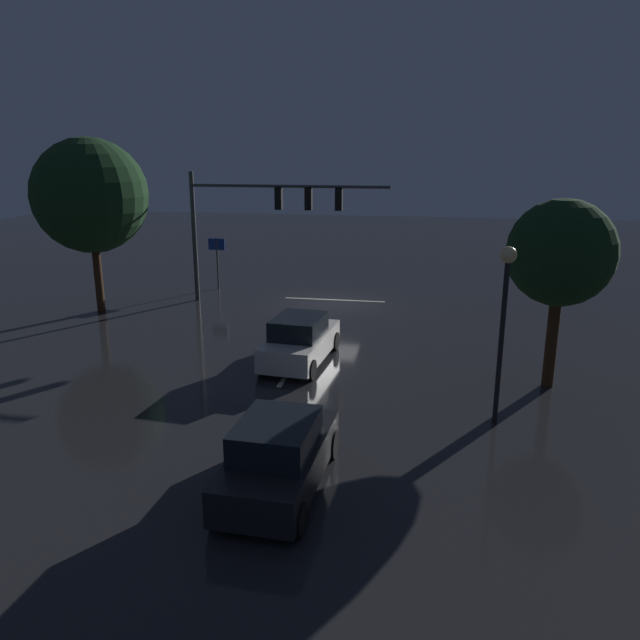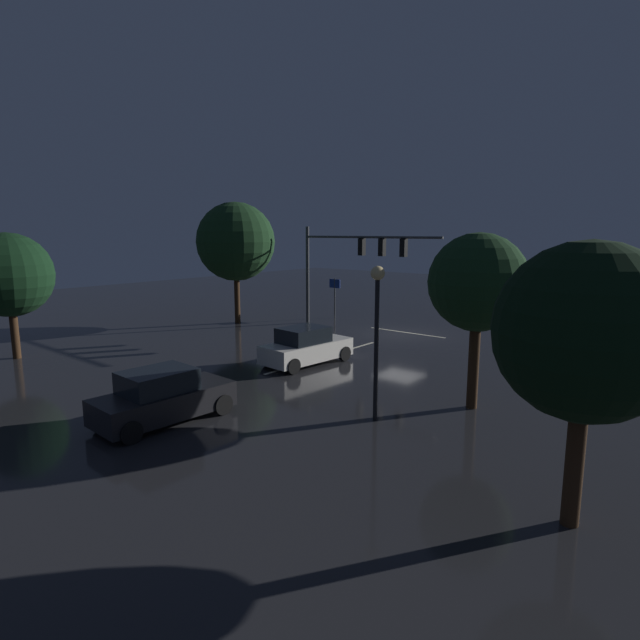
# 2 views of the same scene
# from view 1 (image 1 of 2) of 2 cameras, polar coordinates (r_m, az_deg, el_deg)

# --- Properties ---
(ground_plane) EXTENTS (80.00, 80.00, 0.00)m
(ground_plane) POSITION_cam_1_polar(r_m,az_deg,el_deg) (29.97, 1.17, 1.58)
(ground_plane) COLOR #232326
(traffic_signal_assembly) EXTENTS (9.51, 0.47, 6.23)m
(traffic_signal_assembly) POSITION_cam_1_polar(r_m,az_deg,el_deg) (29.34, -5.10, 10.14)
(traffic_signal_assembly) COLOR #383A3D
(traffic_signal_assembly) RESTS_ON ground_plane
(lane_dash_far) EXTENTS (0.16, 2.20, 0.01)m
(lane_dash_far) POSITION_cam_1_polar(r_m,az_deg,el_deg) (26.16, -0.18, -0.52)
(lane_dash_far) COLOR beige
(lane_dash_far) RESTS_ON ground_plane
(lane_dash_mid) EXTENTS (0.16, 2.20, 0.01)m
(lane_dash_mid) POSITION_cam_1_polar(r_m,az_deg,el_deg) (20.59, -3.14, -5.12)
(lane_dash_mid) COLOR beige
(lane_dash_mid) RESTS_ON ground_plane
(lane_dash_near) EXTENTS (0.16, 2.20, 0.01)m
(lane_dash_near) POSITION_cam_1_polar(r_m,az_deg,el_deg) (15.33, -8.33, -12.95)
(lane_dash_near) COLOR beige
(lane_dash_near) RESTS_ON ground_plane
(stop_bar) EXTENTS (5.00, 0.16, 0.01)m
(stop_bar) POSITION_cam_1_polar(r_m,az_deg,el_deg) (30.61, 1.36, 1.89)
(stop_bar) COLOR beige
(stop_bar) RESTS_ON ground_plane
(car_approaching) EXTENTS (2.25, 4.50, 1.70)m
(car_approaching) POSITION_cam_1_polar(r_m,az_deg,el_deg) (21.54, -1.86, -1.91)
(car_approaching) COLOR silver
(car_approaching) RESTS_ON ground_plane
(car_distant) EXTENTS (2.09, 4.44, 1.70)m
(car_distant) POSITION_cam_1_polar(r_m,az_deg,el_deg) (13.83, -3.82, -12.45)
(car_distant) COLOR black
(car_distant) RESTS_ON ground_plane
(street_lamp_left_kerb) EXTENTS (0.44, 0.44, 4.89)m
(street_lamp_left_kerb) POSITION_cam_1_polar(r_m,az_deg,el_deg) (16.76, 16.72, 1.65)
(street_lamp_left_kerb) COLOR black
(street_lamp_left_kerb) RESTS_ON ground_plane
(route_sign) EXTENTS (0.90, 0.09, 2.74)m
(route_sign) POSITION_cam_1_polar(r_m,az_deg,el_deg) (33.20, -9.53, 6.23)
(route_sign) COLOR #383A3D
(route_sign) RESTS_ON ground_plane
(tree_left_far) EXTENTS (3.23, 3.23, 5.89)m
(tree_left_far) POSITION_cam_1_polar(r_m,az_deg,el_deg) (19.86, 21.42, 5.74)
(tree_left_far) COLOR #382314
(tree_left_far) RESTS_ON ground_plane
(tree_right_far) EXTENTS (5.02, 5.02, 7.78)m
(tree_right_far) POSITION_cam_1_polar(r_m,az_deg,el_deg) (29.32, -20.51, 10.72)
(tree_right_far) COLOR #382314
(tree_right_far) RESTS_ON ground_plane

